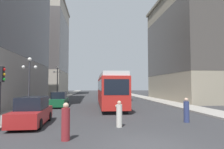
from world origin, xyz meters
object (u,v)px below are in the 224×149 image
Objects in this scene: lamp_post_left_near at (29,76)px; streetcar at (110,90)px; parked_car_left_near at (32,112)px; parked_car_left_mid at (59,100)px; traffic_light_near_left at (1,80)px; transit_bus at (119,89)px; pedestrian_crossing_far at (66,123)px; pedestrian_crossing_near at (119,115)px; lamp_post_left_far at (57,78)px; pedestrian_on_sidewalk at (186,111)px.

streetcar is at bearing 29.21° from lamp_post_left_near.
parked_car_left_near is 10.89m from parked_car_left_mid.
streetcar is at bearing 54.14° from traffic_light_near_left.
transit_bus is (3.29, 15.21, -0.15)m from streetcar.
parked_car_left_mid is 2.48× the size of pedestrian_crossing_far.
parked_car_left_mid is 11.99m from traffic_light_near_left.
pedestrian_crossing_near is 0.28× the size of lamp_post_left_far.
pedestrian_on_sidewalk reaches higher than pedestrian_crossing_near.
parked_car_left_near is at bearing -84.77° from lamp_post_left_far.
traffic_light_near_left is (-11.08, -25.99, 0.96)m from transit_bus.
parked_car_left_mid is at bearing 70.60° from lamp_post_left_near.
parked_car_left_near is 4.83m from pedestrian_crossing_far.
streetcar is at bearing -8.99° from parked_car_left_mid.
pedestrian_crossing_near is at bearing -65.89° from parked_car_left_mid.
streetcar is 14.47m from pedestrian_crossing_far.
streetcar is 2.58× the size of lamp_post_left_near.
pedestrian_on_sidewalk is at bearing -103.00° from pedestrian_crossing_near.
traffic_light_near_left is (-4.35, 3.22, 2.08)m from pedestrian_crossing_far.
parked_car_left_mid is (0.00, 10.89, -0.00)m from parked_car_left_near.
pedestrian_on_sidewalk is 0.34× the size of lamp_post_left_near.
pedestrian_crossing_far is 0.49× the size of traffic_light_near_left.
parked_car_left_near is 0.94× the size of lamp_post_left_near.
pedestrian_crossing_far is (-2.92, -2.70, 0.06)m from pedestrian_crossing_near.
transit_bus reaches higher than pedestrian_on_sidewalk.
pedestrian_crossing_near is 0.32× the size of lamp_post_left_near.
streetcar reaches higher than pedestrian_crossing_near.
lamp_post_left_near is at bearing -117.72° from transit_bus.
traffic_light_near_left is at bearing 91.97° from pedestrian_on_sidewalk.
pedestrian_crossing_far is 5.80m from traffic_light_near_left.
pedestrian_crossing_near is 7.60m from traffic_light_near_left.
lamp_post_left_near is (-12.40, 5.72, 2.71)m from pedestrian_on_sidewalk.
pedestrian_crossing_far is (2.67, -4.02, -0.02)m from parked_car_left_near.
parked_car_left_mid reaches higher than pedestrian_on_sidewalk.
pedestrian_on_sidewalk is (4.91, 1.10, 0.03)m from pedestrian_crossing_near.
pedestrian_crossing_near is (-3.81, -26.52, -1.19)m from transit_bus.
lamp_post_left_near reaches higher than parked_car_left_mid.
lamp_post_left_far is at bearing 100.42° from parked_car_left_mid.
transit_bus is at bearing 56.20° from parked_car_left_mid.
pedestrian_on_sidewalk is (10.50, -0.22, -0.05)m from parked_car_left_near.
parked_car_left_mid is 15.29m from pedestrian_on_sidewalk.
parked_car_left_mid is at bearing 42.64° from pedestrian_on_sidewalk.
lamp_post_left_near is (-1.90, 5.50, 2.66)m from parked_car_left_near.
transit_bus is 12.29m from lamp_post_left_far.
parked_car_left_near and parked_car_left_mid have the same top height.
parked_car_left_mid is (-6.11, 0.92, -1.26)m from streetcar.
parked_car_left_near is at bearing -108.34° from transit_bus.
lamp_post_left_near is (-4.57, 9.52, 2.68)m from pedestrian_crossing_far.
streetcar is 13.32m from traffic_light_near_left.
lamp_post_left_far is at bearing 29.85° from pedestrian_on_sidewalk.
pedestrian_crossing_far is at bearing -100.84° from transit_bus.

